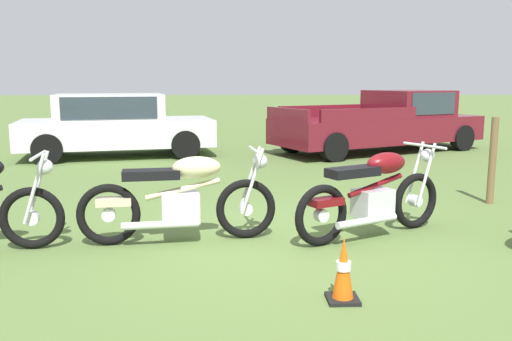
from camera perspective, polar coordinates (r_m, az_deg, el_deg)
ground_plane at (r=5.91m, az=2.46°, el=-7.54°), size 120.00×120.00×0.00m
motorcycle_cream at (r=5.85m, az=-7.98°, el=-2.95°), size 2.13×0.72×1.02m
motorcycle_maroon at (r=6.13m, az=12.35°, el=-2.48°), size 1.85×1.18×1.02m
car_white at (r=12.78m, az=-14.81°, el=5.02°), size 4.59×2.72×1.43m
pickup_truck_burgundy at (r=13.73m, az=13.79°, el=5.16°), size 5.59×3.97×1.49m
fence_post_wooden at (r=8.27m, az=23.78°, el=0.95°), size 0.10×0.10×1.23m
traffic_cone at (r=4.37m, az=9.24°, el=-10.54°), size 0.25×0.25×0.53m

